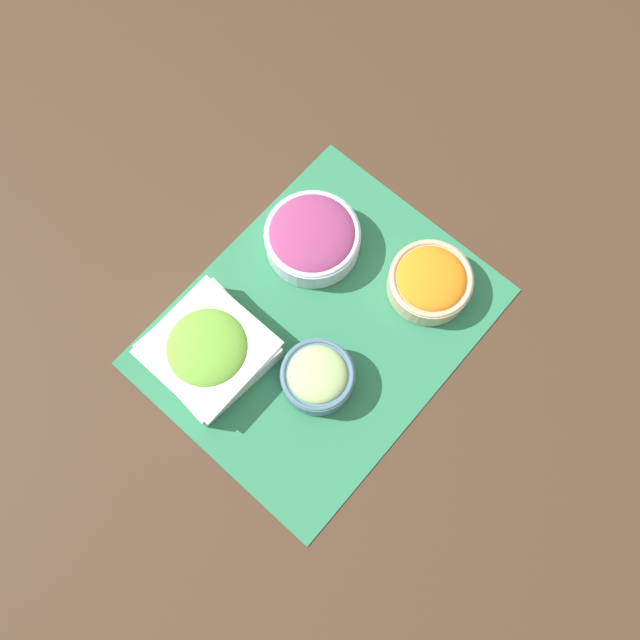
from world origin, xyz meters
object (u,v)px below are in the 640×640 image
object	(u,v)px
cucumber_bowl	(318,376)
onion_bowl	(313,237)
lettuce_bowl	(209,350)
carrot_bowl	(430,281)

from	to	relation	value
cucumber_bowl	onion_bowl	xyz separation A→B (m)	(-0.16, -0.16, 0.00)
lettuce_bowl	carrot_bowl	bearing A→B (deg)	149.44
lettuce_bowl	cucumber_bowl	world-z (taller)	lettuce_bowl
lettuce_bowl	cucumber_bowl	bearing A→B (deg)	117.41
cucumber_bowl	onion_bowl	world-z (taller)	onion_bowl
carrot_bowl	cucumber_bowl	size ratio (longest dim) A/B	1.19
lettuce_bowl	cucumber_bowl	size ratio (longest dim) A/B	1.55
cucumber_bowl	onion_bowl	distance (m)	0.23
carrot_bowl	cucumber_bowl	world-z (taller)	cucumber_bowl
lettuce_bowl	onion_bowl	size ratio (longest dim) A/B	1.12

